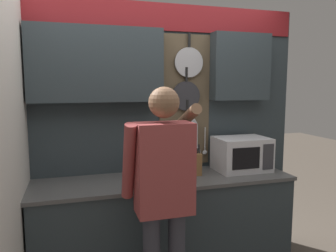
{
  "coord_description": "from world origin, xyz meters",
  "views": [
    {
      "loc": [
        -0.76,
        -2.62,
        1.69
      ],
      "look_at": [
        0.08,
        0.19,
        1.32
      ],
      "focal_mm": 35.0,
      "sensor_mm": 36.0,
      "label": 1
    }
  ],
  "objects": [
    {
      "name": "base_cabinet_counter",
      "position": [
        0.0,
        -0.0,
        0.44
      ],
      "size": [
        2.21,
        0.6,
        0.89
      ],
      "color": "#2D383D",
      "rests_on": "ground_plane"
    },
    {
      "name": "back_wall_unit",
      "position": [
        -0.02,
        0.27,
        1.48
      ],
      "size": [
        2.78,
        0.2,
        2.41
      ],
      "color": "#2D383D",
      "rests_on": "ground_plane"
    },
    {
      "name": "side_wall",
      "position": [
        -1.12,
        -0.41,
        1.2
      ],
      "size": [
        0.04,
        1.6,
        2.41
      ],
      "color": "silver",
      "rests_on": "ground_plane"
    },
    {
      "name": "microwave",
      "position": [
        0.76,
        0.05,
        1.05
      ],
      "size": [
        0.48,
        0.36,
        0.31
      ],
      "color": "silver",
      "rests_on": "base_cabinet_counter"
    },
    {
      "name": "knife_block",
      "position": [
        0.28,
        0.05,
        1.0
      ],
      "size": [
        0.12,
        0.16,
        0.28
      ],
      "color": "brown",
      "rests_on": "base_cabinet_counter"
    },
    {
      "name": "utensil_crock",
      "position": [
        -0.2,
        0.05,
        0.98
      ],
      "size": [
        0.11,
        0.11,
        0.35
      ],
      "color": "white",
      "rests_on": "base_cabinet_counter"
    },
    {
      "name": "person",
      "position": [
        -0.17,
        -0.55,
        1.0
      ],
      "size": [
        0.54,
        0.63,
        1.68
      ],
      "color": "#383842",
      "rests_on": "ground_plane"
    }
  ]
}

